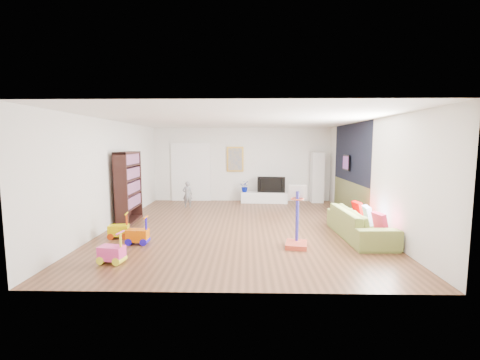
{
  "coord_description": "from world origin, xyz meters",
  "views": [
    {
      "loc": [
        0.18,
        -8.09,
        2.1
      ],
      "look_at": [
        0.0,
        0.4,
        1.15
      ],
      "focal_mm": 24.0,
      "sensor_mm": 36.0,
      "label": 1
    }
  ],
  "objects_px": {
    "media_console": "(264,197)",
    "basketball_hoop": "(297,217)",
    "bookshelf": "(129,187)",
    "sofa": "(360,223)"
  },
  "relations": [
    {
      "from": "media_console",
      "to": "basketball_hoop",
      "type": "bearing_deg",
      "value": -81.92
    },
    {
      "from": "media_console",
      "to": "bookshelf",
      "type": "height_order",
      "value": "bookshelf"
    },
    {
      "from": "media_console",
      "to": "basketball_hoop",
      "type": "xyz_separation_m",
      "value": [
        0.39,
        -5.01,
        0.44
      ]
    },
    {
      "from": "sofa",
      "to": "basketball_hoop",
      "type": "bearing_deg",
      "value": 112.97
    },
    {
      "from": "bookshelf",
      "to": "basketball_hoop",
      "type": "distance_m",
      "value": 4.69
    },
    {
      "from": "media_console",
      "to": "sofa",
      "type": "height_order",
      "value": "sofa"
    },
    {
      "from": "sofa",
      "to": "bookshelf",
      "type": "bearing_deg",
      "value": 74.85
    },
    {
      "from": "bookshelf",
      "to": "basketball_hoop",
      "type": "relative_size",
      "value": 1.5
    },
    {
      "from": "bookshelf",
      "to": "basketball_hoop",
      "type": "height_order",
      "value": "bookshelf"
    },
    {
      "from": "bookshelf",
      "to": "sofa",
      "type": "xyz_separation_m",
      "value": [
        5.73,
        -1.35,
        -0.63
      ]
    }
  ]
}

